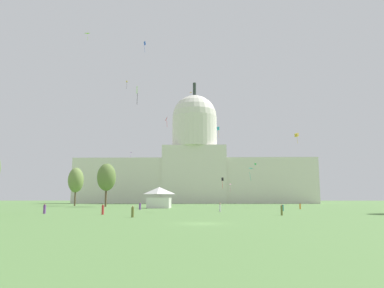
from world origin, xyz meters
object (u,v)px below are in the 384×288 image
object	(u,v)px
event_tent	(159,198)
kite_red_mid	(166,120)
kite_black_low	(222,181)
kite_blue_high	(145,44)
person_orange_edge_west	(300,206)
kite_green_mid	(255,164)
person_white_edge_east	(220,208)
person_olive_front_right	(282,210)
tree_west_far	(106,177)
person_red_back_left	(103,210)
kite_violet_mid	(132,153)
person_purple_mid_right	(45,209)
person_olive_lawn_far_left	(133,212)
kite_gold_mid	(297,135)
kite_pink_low	(231,186)
kite_gold_high	(127,82)
tree_west_near	(76,180)
person_purple_aisle_center	(140,206)
kite_orange_high	(192,93)
kite_lime_high	(88,35)
person_teal_deep_crowd	(283,208)
kite_turquoise_low	(249,170)
kite_cyan_mid	(218,129)
kite_white_mid	(137,91)
capitol_building	(195,166)
person_white_back_center	(220,206)

from	to	relation	value
event_tent	kite_red_mid	world-z (taller)	kite_red_mid
kite_black_low	kite_blue_high	xyz separation A→B (m)	(-26.04, 11.27, 48.31)
person_orange_edge_west	kite_green_mid	xyz separation A→B (m)	(0.60, 79.21, 18.02)
person_white_edge_east	person_olive_front_right	bearing A→B (deg)	-125.07
event_tent	tree_west_far	distance (m)	25.41
person_red_back_left	kite_violet_mid	world-z (taller)	kite_violet_mid
person_purple_mid_right	person_orange_edge_west	bearing A→B (deg)	106.57
person_olive_lawn_far_left	kite_gold_mid	size ratio (longest dim) A/B	0.50
tree_west_far	kite_pink_low	bearing A→B (deg)	37.77
kite_black_low	kite_green_mid	size ratio (longest dim) A/B	3.72
person_olive_front_right	kite_gold_high	bearing A→B (deg)	-176.00
tree_west_near	event_tent	bearing A→B (deg)	-40.06
person_purple_aisle_center	kite_orange_high	bearing A→B (deg)	154.40
kite_red_mid	person_red_back_left	bearing A→B (deg)	18.19
kite_red_mid	kite_lime_high	bearing A→B (deg)	-74.48
person_white_edge_east	kite_red_mid	world-z (taller)	kite_red_mid
person_teal_deep_crowd	kite_turquoise_low	xyz separation A→B (m)	(-5.57, 10.62, 9.05)
kite_cyan_mid	kite_lime_high	world-z (taller)	kite_lime_high
kite_orange_high	kite_cyan_mid	xyz separation A→B (m)	(10.71, -11.50, -17.73)
kite_orange_high	kite_cyan_mid	world-z (taller)	kite_orange_high
kite_black_low	kite_red_mid	bearing A→B (deg)	-107.55
person_purple_aisle_center	kite_green_mid	xyz separation A→B (m)	(39.98, 84.49, 17.94)
event_tent	person_purple_mid_right	bearing A→B (deg)	-110.49
kite_cyan_mid	kite_blue_high	world-z (taller)	kite_blue_high
kite_black_low	kite_lime_high	bearing A→B (deg)	-121.61
event_tent	kite_orange_high	bearing A→B (deg)	83.93
kite_green_mid	kite_red_mid	bearing A→B (deg)	-98.09
kite_orange_high	kite_white_mid	size ratio (longest dim) A/B	0.34
person_white_edge_east	kite_red_mid	size ratio (longest dim) A/B	0.53
person_red_back_left	kite_orange_high	xyz separation A→B (m)	(12.01, 90.12, 46.59)
capitol_building	kite_gold_high	size ratio (longest dim) A/B	30.82
tree_west_near	kite_turquoise_low	distance (m)	69.35
person_purple_aisle_center	person_white_edge_east	bearing A→B (deg)	36.41
event_tent	kite_green_mid	xyz separation A→B (m)	(37.06, 70.84, 15.86)
kite_white_mid	kite_gold_high	distance (m)	107.15
kite_gold_mid	kite_blue_high	distance (m)	60.55
person_purple_aisle_center	kite_lime_high	xyz separation A→B (m)	(-22.09, 22.25, 54.22)
person_purple_aisle_center	kite_cyan_mid	xyz separation A→B (m)	(21.13, 51.92, 28.85)
person_orange_edge_west	person_teal_deep_crowd	bearing A→B (deg)	-76.71
kite_red_mid	kite_black_low	xyz separation A→B (m)	(16.59, 3.71, -17.85)
person_teal_deep_crowd	kite_black_low	distance (m)	32.14
person_teal_deep_crowd	kite_white_mid	size ratio (longest dim) A/B	0.39
capitol_building	tree_west_far	size ratio (longest dim) A/B	9.14
kite_red_mid	kite_gold_high	size ratio (longest dim) A/B	0.75
tree_west_far	kite_gold_mid	world-z (taller)	kite_gold_mid
kite_red_mid	kite_pink_low	world-z (taller)	kite_red_mid
person_white_back_center	kite_red_mid	size ratio (longest dim) A/B	0.52
kite_gold_high	person_olive_front_right	bearing A→B (deg)	112.93
person_white_edge_east	person_red_back_left	xyz separation A→B (m)	(-20.05, -12.62, 0.03)
person_purple_mid_right	kite_lime_high	size ratio (longest dim) A/B	0.87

